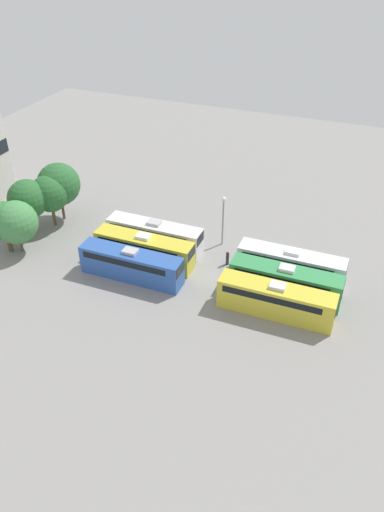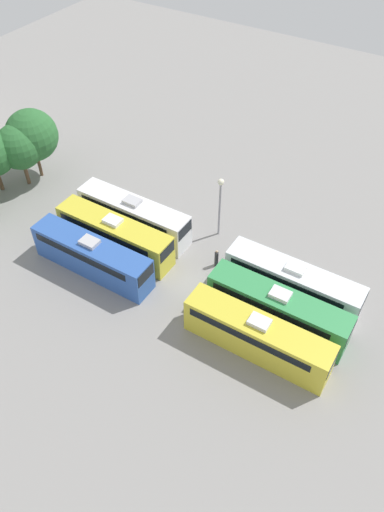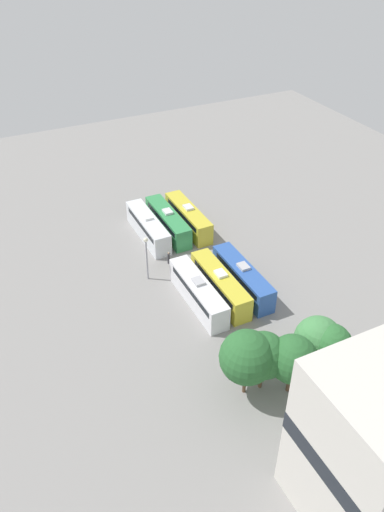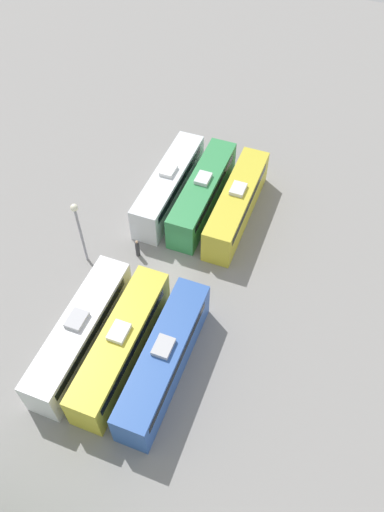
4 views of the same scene
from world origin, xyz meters
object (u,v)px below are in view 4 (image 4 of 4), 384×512
bus_1 (203,193)px  bus_5 (81,332)px  bus_4 (121,344)px  bus_0 (237,203)px  worker_person (138,249)px  light_pole (78,223)px  bus_2 (169,185)px  bus_3 (164,359)px

bus_1 → bus_5: same height
bus_4 → bus_0: bearing=-101.6°
bus_0 → worker_person: bus_0 is taller
worker_person → light_pole: (3.87, 1.96, 3.68)m
bus_5 → light_pole: light_pole is taller
bus_0 → bus_2: 6.54m
worker_person → light_pole: bearing=26.8°
bus_1 → light_pole: (7.02, 9.35, 2.70)m
bus_3 → bus_5: size_ratio=1.00×
bus_2 → bus_5: same height
bus_2 → bus_5: 16.61m
bus_0 → bus_2: (6.54, -0.07, 0.00)m
bus_0 → bus_5: 17.78m
bus_1 → bus_4: 16.57m
bus_2 → light_pole: size_ratio=1.80×
bus_5 → light_pole: size_ratio=1.80×
bus_1 → light_pole: size_ratio=1.80×
bus_4 → worker_person: bus_4 is taller
bus_1 → bus_2: 3.26m
bus_1 → light_pole: 12.00m
bus_3 → light_pole: 12.78m
bus_5 → bus_3: bearing=-178.2°
bus_0 → bus_1: bearing=-3.4°
bus_5 → worker_person: size_ratio=6.37×
bus_0 → bus_4: 16.71m
bus_4 → bus_5: bearing=3.0°
bus_3 → worker_person: (6.35, -9.13, -0.97)m
bus_5 → bus_1: bearing=-101.0°
bus_2 → light_pole: bearing=67.8°
bus_4 → worker_person: bearing=-71.5°
bus_1 → light_pole: bearing=53.1°
worker_person → light_pole: light_pole is taller
light_pole → bus_3: bearing=144.9°
bus_3 → bus_5: (6.45, 0.21, 0.00)m
bus_2 → bus_5: bearing=90.0°
bus_4 → light_pole: light_pole is taller
bus_3 → worker_person: bus_3 is taller
bus_3 → bus_2: bearing=-68.5°
bus_4 → bus_5: (3.17, 0.17, 0.00)m
worker_person → bus_1: bearing=-113.1°
bus_3 → light_pole: (10.22, -7.18, 2.70)m
bus_1 → bus_5: 17.05m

